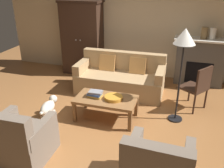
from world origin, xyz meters
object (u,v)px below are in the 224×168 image
fruit_bowl (114,98)px  dog (48,107)px  fireplace (200,61)px  floor_lamp (184,42)px  couch (121,78)px  armchair_near_left (20,141)px  armoire (82,38)px  side_chair_wooden (198,85)px  book_stack (95,94)px  mantel_vase_bronze (204,33)px  mantel_vase_cream (213,33)px  coffee_table (106,101)px

fruit_bowl → dog: 1.20m
fireplace → floor_lamp: bearing=-102.3°
couch → armchair_near_left: bearing=-106.5°
fireplace → armoire: size_ratio=0.67×
side_chair_wooden → floor_lamp: 1.12m
fireplace → armoire: (-2.95, -0.08, 0.38)m
book_stack → mantel_vase_bronze: size_ratio=1.03×
mantel_vase_bronze → couch: bearing=-150.5°
mantel_vase_bronze → mantel_vase_cream: bearing=0.0°
mantel_vase_cream → armchair_near_left: bearing=-126.6°
side_chair_wooden → dog: side_chair_wooden is taller
coffee_table → mantel_vase_cream: (1.80, 2.14, 0.88)m
dog → fireplace: bearing=43.4°
fireplace → fruit_bowl: fireplace is taller
armoire → couch: size_ratio=0.98×
couch → mantel_vase_bronze: mantel_vase_bronze is taller
dog → floor_lamp: bearing=16.7°
mantel_vase_cream → coffee_table: bearing=-130.2°
couch → armchair_near_left: (-0.76, -2.58, -0.00)m
book_stack → mantel_vase_bronze: (1.83, 2.14, 0.77)m
mantel_vase_cream → side_chair_wooden: size_ratio=0.29×
fireplace → dog: bearing=-136.6°
armoire → armchair_near_left: 3.56m
coffee_table → side_chair_wooden: bearing=28.4°
fruit_bowl → book_stack: size_ratio=1.22×
couch → armchair_near_left: 2.69m
coffee_table → side_chair_wooden: side_chair_wooden is taller
mantel_vase_bronze → mantel_vase_cream: 0.18m
mantel_vase_cream → side_chair_wooden: mantel_vase_cream is taller
mantel_vase_cream → dog: size_ratio=0.45×
book_stack → side_chair_wooden: size_ratio=0.30×
fruit_bowl → floor_lamp: bearing=17.2°
fruit_bowl → armchair_near_left: (-0.96, -1.40, -0.13)m
book_stack → floor_lamp: bearing=13.7°
mantel_vase_cream → dog: (-2.80, -2.46, -1.00)m
floor_lamp → dog: floor_lamp is taller
mantel_vase_cream → couch: bearing=-153.0°
floor_lamp → dog: 2.62m
book_stack → floor_lamp: floor_lamp is taller
book_stack → side_chair_wooden: bearing=25.7°
dog → fruit_bowl: bearing=16.2°
armchair_near_left → armoire: bearing=98.4°
mantel_vase_cream → side_chair_wooden: bearing=-100.3°
mantel_vase_bronze → fireplace: bearing=90.0°
mantel_vase_cream → dog: mantel_vase_cream is taller
mantel_vase_bronze → floor_lamp: (-0.39, -1.80, 0.21)m
couch → mantel_vase_cream: mantel_vase_cream is taller
fireplace → dog: 3.62m
armoire → coffee_table: size_ratio=1.71×
mantel_vase_bronze → mantel_vase_cream: size_ratio=0.99×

